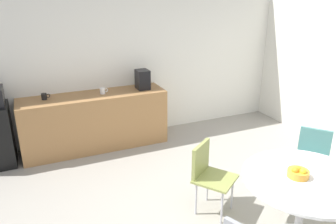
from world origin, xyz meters
name	(u,v)px	position (x,y,z in m)	size (l,w,h in m)	color
wall_back	(122,62)	(0.00, 3.00, 1.30)	(6.00, 0.10, 2.60)	white
counter_block	(95,121)	(-0.58, 2.65, 0.45)	(2.29, 0.60, 0.90)	#9E7042
round_table	(304,188)	(0.85, -0.36, 0.63)	(1.22, 1.22, 0.75)	silver
chair_teal	(313,154)	(1.64, 0.29, 0.52)	(0.59, 0.59, 0.83)	silver
chair_olive	(208,170)	(0.24, 0.48, 0.52)	(0.59, 0.59, 0.83)	silver
fruit_bowl	(298,173)	(0.78, -0.31, 0.79)	(0.21, 0.21, 0.11)	gold
mug_white	(103,91)	(-0.43, 2.64, 0.95)	(0.13, 0.08, 0.09)	white
mug_green	(44,96)	(-1.30, 2.71, 0.95)	(0.13, 0.08, 0.09)	black
mug_red	(140,85)	(0.23, 2.75, 0.95)	(0.13, 0.08, 0.09)	#338C59
coffee_maker	(143,79)	(0.24, 2.65, 1.06)	(0.20, 0.24, 0.32)	black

